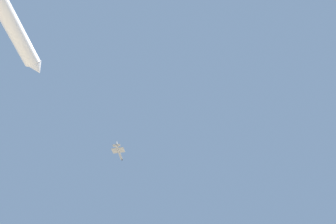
# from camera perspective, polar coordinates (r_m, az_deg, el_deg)

# --- Properties ---
(chase_jet_lead) EXTENTS (14.74, 9.89, 4.00)m
(chase_jet_lead) POSITION_cam_1_polar(r_m,az_deg,el_deg) (171.47, -10.74, -8.59)
(chase_jet_lead) COLOR #999EA3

